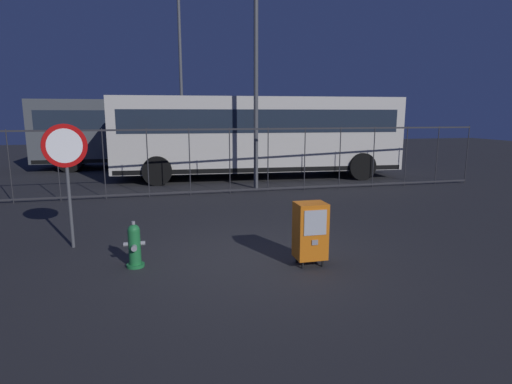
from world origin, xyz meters
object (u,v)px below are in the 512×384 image
newspaper_box_primary (310,231)px  street_light_near_right (180,57)px  street_light_near_left (256,46)px  bus_far (159,129)px  bus_near (258,133)px  stop_sign (66,160)px  fire_hydrant (135,246)px

newspaper_box_primary → street_light_near_right: bearing=94.6°
newspaper_box_primary → street_light_near_left: bearing=83.4°
bus_far → newspaper_box_primary: bearing=-80.8°
street_light_near_left → bus_near: bearing=74.8°
street_light_near_right → bus_far: bearing=166.1°
stop_sign → bus_far: bus_far is taller
bus_near → stop_sign: bearing=-121.1°
fire_hydrant → newspaper_box_primary: size_ratio=0.73×
newspaper_box_primary → stop_sign: size_ratio=0.46×
fire_hydrant → stop_sign: (-1.14, 1.27, 1.25)m
fire_hydrant → street_light_near_left: street_light_near_left is taller
fire_hydrant → street_light_near_left: (3.54, 6.46, 4.10)m
stop_sign → newspaper_box_primary: bearing=-25.4°
newspaper_box_primary → street_light_near_right: (-1.09, 13.54, 4.34)m
bus_near → newspaper_box_primary: bearing=-94.6°
fire_hydrant → bus_near: (4.17, 8.78, 1.36)m
stop_sign → bus_near: bearing=54.7°
bus_near → bus_far: bearing=133.0°
newspaper_box_primary → bus_near: (1.44, 9.34, 1.14)m
fire_hydrant → newspaper_box_primary: newspaper_box_primary is taller
newspaper_box_primary → bus_near: size_ratio=0.10×
fire_hydrant → newspaper_box_primary: bearing=-11.6°
bus_far → street_light_near_right: (1.07, -0.27, 3.21)m
bus_far → street_light_near_left: street_light_near_left is taller
stop_sign → bus_far: size_ratio=0.21×
fire_hydrant → bus_far: 13.33m
fire_hydrant → bus_far: size_ratio=0.07×
fire_hydrant → street_light_near_left: size_ratio=0.10×
bus_far → street_light_near_right: bearing=-13.5°
bus_near → street_light_near_left: bearing=-101.1°
bus_far → stop_sign: bearing=-97.8°
street_light_near_right → fire_hydrant: bearing=-97.2°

